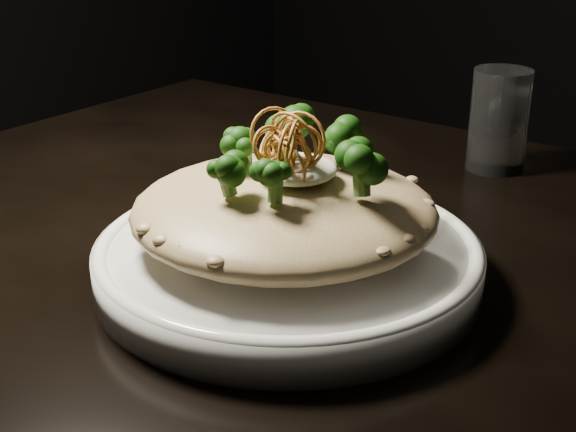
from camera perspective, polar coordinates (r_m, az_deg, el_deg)
The scene contains 7 objects.
table at distance 0.72m, azimuth 4.20°, elevation -8.71°, with size 1.10×0.80×0.75m.
plate at distance 0.64m, azimuth 0.00°, elevation -3.26°, with size 0.30×0.30×0.03m, color white.
risotto at distance 0.62m, azimuth -0.27°, elevation 0.44°, with size 0.24×0.24×0.05m, color brown.
broccoli at distance 0.60m, azimuth 0.06°, elevation 4.66°, with size 0.13×0.13×0.05m, color black, non-canonical shape.
cheese at distance 0.61m, azimuth 0.59°, elevation 3.35°, with size 0.06×0.06×0.02m, color white.
shallots at distance 0.59m, azimuth -0.02°, elevation 5.62°, with size 0.06×0.06×0.04m, color brown, non-canonical shape.
drinking_glass at distance 0.90m, azimuth 14.76°, elevation 6.61°, with size 0.06×0.06×0.11m, color silver.
Camera 1 is at (0.32, -0.53, 1.05)m, focal length 50.00 mm.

